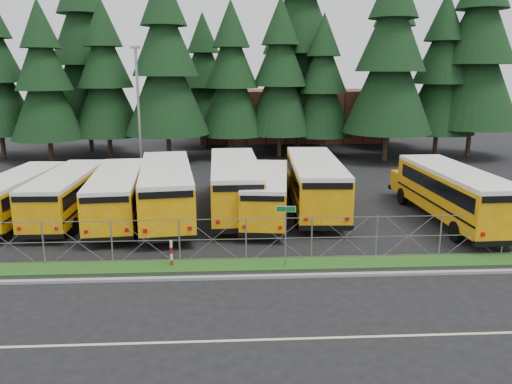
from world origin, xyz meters
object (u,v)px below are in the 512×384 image
bus_2 (118,196)px  street_sign (286,224)px  bus_1 (69,196)px  bus_4 (235,186)px  bus_5 (266,195)px  striped_bollard (171,254)px  bus_3 (167,192)px  bus_0 (22,196)px  bus_east (450,195)px  bus_6 (314,184)px  light_standard (139,110)px

bus_2 → street_sign: bus_2 is taller
bus_1 → bus_4: bearing=6.1°
bus_1 → bus_5: 11.41m
bus_1 → bus_2: 2.96m
bus_1 → striped_bollard: (6.68, -7.71, -0.78)m
bus_3 → bus_0: bearing=170.5°
bus_2 → bus_4: bus_4 is taller
bus_1 → bus_east: bearing=-3.8°
bus_6 → bus_5: bearing=-149.9°
bus_3 → street_sign: bus_3 is taller
street_sign → bus_2: bearing=138.8°
bus_0 → bus_2: (5.65, -0.61, 0.10)m
bus_6 → bus_3: bearing=-168.1°
bus_2 → bus_4: 6.80m
bus_east → bus_4: bearing=165.9°
bus_0 → bus_2: bus_2 is taller
bus_3 → bus_5: (5.78, -0.19, -0.23)m
bus_0 → street_sign: (14.39, -8.25, 0.70)m
bus_2 → bus_4: (6.66, 1.40, 0.17)m
street_sign → bus_4: bearing=103.0°
bus_5 → street_sign: street_sign is taller
bus_4 → bus_3: bearing=-165.2°
bus_3 → bus_5: size_ratio=1.17×
striped_bollard → bus_east: bearing=21.6°
bus_0 → bus_6: 17.22m
bus_4 → light_standard: 12.25m
bus_4 → bus_5: 2.28m
bus_0 → bus_3: (8.37, -0.35, 0.26)m
bus_4 → light_standard: light_standard is taller
bus_east → bus_1: bearing=173.5°
bus_6 → bus_4: bearing=-174.4°
bus_2 → bus_1: bearing=164.7°
light_standard → bus_6: bearing=-36.8°
bus_3 → striped_bollard: 7.59m
bus_4 → bus_5: size_ratio=1.18×
bus_4 → light_standard: size_ratio=1.20×
bus_5 → light_standard: (-8.93, 10.52, 4.14)m
bus_5 → striped_bollard: (-4.72, -7.27, -0.76)m
bus_2 → bus_5: (8.49, 0.07, -0.07)m
bus_3 → light_standard: 11.49m
street_sign → light_standard: (-9.18, 18.23, 3.47)m
bus_0 → bus_east: bearing=-0.7°
bus_1 → bus_2: bus_2 is taller
bus_4 → bus_6: (4.88, 0.22, -0.00)m
bus_1 → bus_4: 9.61m
striped_bollard → bus_2: bearing=117.6°
bus_1 → light_standard: 11.17m
bus_4 → bus_2: bearing=-169.5°
bus_6 → bus_0: bearing=-173.6°
bus_3 → striped_bollard: bearing=-89.0°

